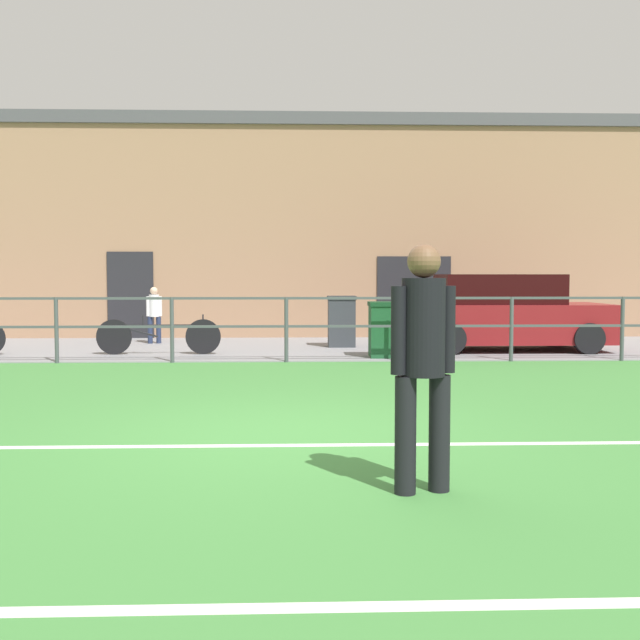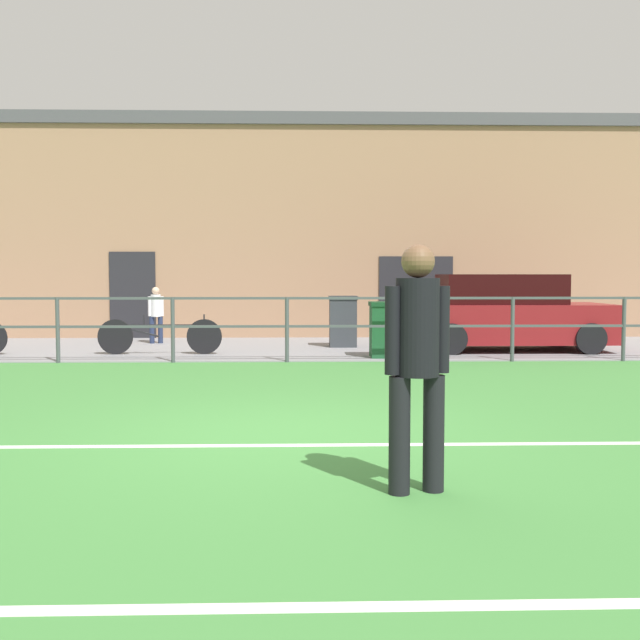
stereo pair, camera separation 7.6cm
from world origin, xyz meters
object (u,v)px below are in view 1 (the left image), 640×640
(parked_car_red, at_px, (505,314))
(trash_bin_0, at_px, (342,321))
(bicycle_parked_1, at_px, (158,336))
(trash_bin_1, at_px, (387,329))
(player_goalkeeper, at_px, (423,353))
(spectator_child, at_px, (154,311))

(parked_car_red, distance_m, trash_bin_0, 3.36)
(bicycle_parked_1, height_order, trash_bin_1, trash_bin_1)
(bicycle_parked_1, distance_m, trash_bin_1, 4.35)
(player_goalkeeper, xyz_separation_m, spectator_child, (-4.01, 11.45, -0.26))
(trash_bin_0, height_order, trash_bin_1, trash_bin_0)
(parked_car_red, xyz_separation_m, trash_bin_0, (-3.26, 0.82, -0.18))
(trash_bin_1, bearing_deg, trash_bin_0, 108.90)
(trash_bin_1, bearing_deg, bicycle_parked_1, 171.68)
(parked_car_red, bearing_deg, trash_bin_0, 165.96)
(spectator_child, relative_size, trash_bin_0, 1.16)
(parked_car_red, relative_size, bicycle_parked_1, 1.66)
(spectator_child, distance_m, parked_car_red, 7.57)
(player_goalkeeper, xyz_separation_m, trash_bin_0, (0.10, 10.54, -0.42))
(bicycle_parked_1, bearing_deg, player_goalkeeper, -69.00)
(spectator_child, xyz_separation_m, parked_car_red, (7.37, -1.72, 0.01))
(trash_bin_0, bearing_deg, bicycle_parked_1, -158.40)
(player_goalkeeper, height_order, parked_car_red, player_goalkeeper)
(player_goalkeeper, bearing_deg, spectator_child, -84.76)
(player_goalkeeper, bearing_deg, trash_bin_0, -104.61)
(player_goalkeeper, height_order, bicycle_parked_1, player_goalkeeper)
(player_goalkeeper, distance_m, bicycle_parked_1, 9.78)
(bicycle_parked_1, bearing_deg, trash_bin_0, 21.60)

